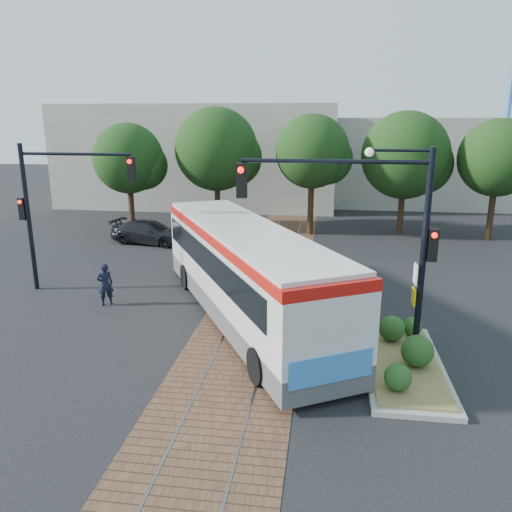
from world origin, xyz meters
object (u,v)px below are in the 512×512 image
object	(u,v)px
traffic_island	(404,356)
officer	(105,284)
parked_car	(149,232)
signal_pole_left	(52,198)
city_bus	(245,268)
signal_pole_main	(379,224)

from	to	relation	value
traffic_island	officer	size ratio (longest dim) A/B	3.14
traffic_island	parked_car	distance (m)	18.13
traffic_island	parked_car	world-z (taller)	parked_car
signal_pole_left	city_bus	bearing A→B (deg)	-13.17
city_bus	traffic_island	xyz separation A→B (m)	(5.14, -3.01, -1.52)
city_bus	traffic_island	bearing A→B (deg)	-59.25
officer	traffic_island	bearing A→B (deg)	126.16
officer	parked_car	world-z (taller)	officer
traffic_island	parked_car	size ratio (longest dim) A/B	1.15
signal_pole_main	parked_car	size ratio (longest dim) A/B	1.33
traffic_island	signal_pole_left	world-z (taller)	signal_pole_left
signal_pole_left	traffic_island	bearing A→B (deg)	-20.36
signal_pole_left	officer	size ratio (longest dim) A/B	3.62
signal_pole_main	signal_pole_left	world-z (taller)	signal_pole_main
traffic_island	signal_pole_main	bearing A→B (deg)	174.64
officer	signal_pole_main	bearing A→B (deg)	124.95
traffic_island	signal_pole_left	bearing A→B (deg)	159.64
city_bus	signal_pole_left	xyz separation A→B (m)	(-8.05, 1.88, 2.01)
traffic_island	signal_pole_main	distance (m)	3.95
parked_car	signal_pole_main	bearing A→B (deg)	-128.84
signal_pole_main	officer	bearing A→B (deg)	160.41
officer	signal_pole_left	bearing A→B (deg)	-63.47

